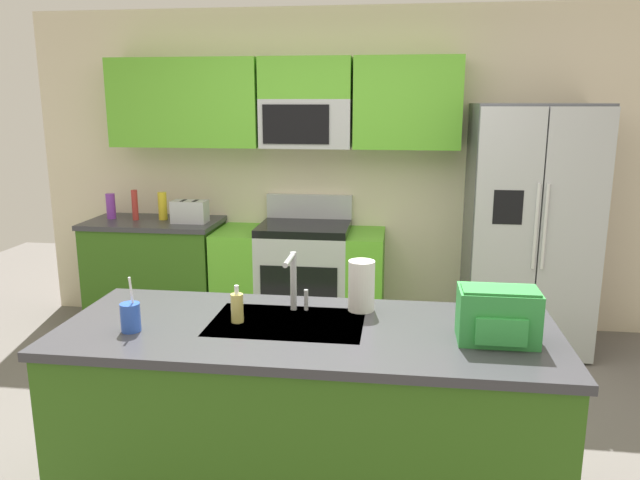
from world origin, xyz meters
The scene contains 15 objects.
ground_plane centered at (0.00, 0.00, 0.00)m, with size 9.00×9.00×0.00m, color #66605B.
kitchen_wall_unit centered at (-0.14, 2.08, 1.47)m, with size 5.20×0.43×2.60m.
back_counter centered at (-1.52, 1.80, 0.45)m, with size 1.09×0.63×0.90m.
range_oven centered at (-0.29, 1.80, 0.44)m, with size 1.36×0.61×1.10m.
refrigerator centered at (1.47, 1.73, 0.93)m, with size 0.90×0.76×1.85m.
island_counter centered at (0.12, -0.45, 0.45)m, with size 2.17×0.85×0.90m.
toaster centered at (-1.18, 1.75, 0.99)m, with size 0.28×0.16×0.18m.
pepper_mill centered at (-1.67, 1.80, 1.03)m, with size 0.05×0.05×0.25m, color #B2332D.
bottle_purple centered at (-1.90, 1.83, 1.01)m, with size 0.08×0.08×0.21m, color purple.
bottle_yellow centered at (-1.45, 1.84, 1.01)m, with size 0.07×0.07×0.23m, color yellow.
sink_faucet centered at (0.03, -0.26, 1.07)m, with size 0.08×0.21×0.28m.
drink_cup_blue centered at (-0.62, -0.60, 0.96)m, with size 0.08×0.08×0.24m.
soap_dispenser centered at (-0.20, -0.43, 0.97)m, with size 0.06×0.06×0.17m.
paper_towel_roll centered at (0.34, -0.20, 1.02)m, with size 0.12×0.12×0.24m, color white.
backpack centered at (0.92, -0.51, 1.02)m, with size 0.32×0.22×0.23m.
Camera 1 is at (0.51, -2.93, 1.86)m, focal length 34.19 mm.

